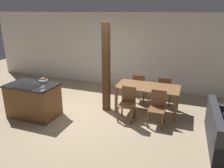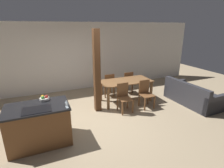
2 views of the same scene
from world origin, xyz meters
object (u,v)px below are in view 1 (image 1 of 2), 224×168
at_px(kitchen_island, 33,100).
at_px(fruit_bowl, 43,80).
at_px(dining_chair_far_left, 139,87).
at_px(timber_post, 106,68).
at_px(dining_chair_near_left, 127,103).
at_px(dining_chair_near_right, 157,107).
at_px(wine_glass_near, 41,87).
at_px(dining_table, 148,90).
at_px(dining_chair_far_right, 164,90).
at_px(wine_glass_middle, 43,86).

height_order(kitchen_island, fruit_bowl, fruit_bowl).
bearing_deg(kitchen_island, dining_chair_far_left, 39.23).
distance_m(kitchen_island, timber_post, 2.16).
bearing_deg(dining_chair_near_left, dining_chair_near_right, 0.00).
distance_m(fruit_bowl, dining_chair_near_right, 3.13).
xyz_separation_m(wine_glass_near, dining_chair_far_left, (1.86, 2.35, -0.56)).
relative_size(dining_table, dining_chair_near_left, 1.97).
bearing_deg(wine_glass_near, dining_chair_far_left, 51.65).
bearing_deg(kitchen_island, dining_table, 25.32).
height_order(wine_glass_near, dining_chair_far_left, wine_glass_near).
bearing_deg(fruit_bowl, timber_post, 26.89).
height_order(kitchen_island, dining_chair_near_right, kitchen_island).
height_order(kitchen_island, dining_chair_far_right, kitchen_island).
bearing_deg(wine_glass_near, dining_chair_near_right, 21.39).
xyz_separation_m(dining_chair_near_right, dining_chair_far_left, (-0.78, 1.31, 0.00)).
bearing_deg(timber_post, wine_glass_near, -128.49).
bearing_deg(dining_chair_far_right, kitchen_island, 31.75).
relative_size(dining_table, dining_chair_far_right, 1.97).
height_order(wine_glass_middle, dining_chair_near_left, wine_glass_middle).
distance_m(wine_glass_middle, dining_chair_far_left, 2.99).
distance_m(kitchen_island, dining_table, 3.15).
xyz_separation_m(kitchen_island, dining_chair_near_left, (2.45, 0.69, 0.01)).
relative_size(kitchen_island, dining_chair_near_right, 1.50).
bearing_deg(kitchen_island, wine_glass_near, -30.14).
bearing_deg(dining_chair_far_right, wine_glass_middle, 40.71).
xyz_separation_m(wine_glass_middle, dining_chair_near_right, (2.64, 0.96, -0.56)).
height_order(dining_table, dining_chair_near_left, dining_chair_near_left).
relative_size(dining_table, dining_chair_far_left, 1.97).
height_order(kitchen_island, wine_glass_near, wine_glass_near).
relative_size(dining_table, dining_chair_near_right, 1.97).
height_order(fruit_bowl, dining_chair_near_left, fruit_bowl).
bearing_deg(dining_table, dining_chair_near_left, -120.83).
relative_size(wine_glass_middle, timber_post, 0.06).
bearing_deg(dining_table, timber_post, -165.80).
distance_m(dining_chair_far_left, timber_post, 1.43).
xyz_separation_m(dining_chair_far_left, timber_post, (-0.74, -0.94, 0.78)).
relative_size(kitchen_island, dining_chair_near_left, 1.50).
relative_size(kitchen_island, fruit_bowl, 6.18).
bearing_deg(dining_chair_near_right, kitchen_island, -167.98).
bearing_deg(dining_chair_near_left, dining_table, 59.17).
height_order(fruit_bowl, dining_chair_far_left, fruit_bowl).
height_order(wine_glass_near, dining_chair_near_right, wine_glass_near).
bearing_deg(timber_post, dining_chair_far_right, 31.75).
xyz_separation_m(wine_glass_middle, dining_chair_near_left, (1.86, 0.96, -0.56)).
bearing_deg(dining_table, wine_glass_middle, -144.30).
xyz_separation_m(wine_glass_near, dining_table, (2.25, 1.69, -0.37)).
xyz_separation_m(wine_glass_middle, dining_chair_far_left, (1.86, 2.27, -0.56)).
bearing_deg(dining_chair_near_left, dining_chair_far_left, 90.00).
relative_size(wine_glass_middle, dining_chair_near_right, 0.17).
relative_size(kitchen_island, dining_chair_far_left, 1.50).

